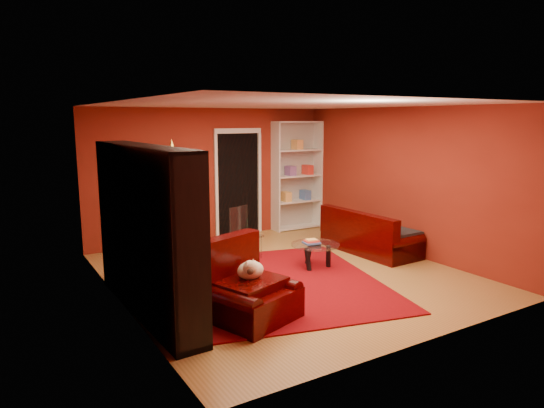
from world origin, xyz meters
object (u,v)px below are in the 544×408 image
sofa (370,230)px  coffee_table (315,256)px  gift_box_red (160,243)px  armchair (251,288)px  media_unit (146,231)px  white_bookshelf (297,176)px  gift_box_green (190,241)px  rug (278,283)px  gift_box_teal (152,245)px  dog (251,270)px  acrylic_chair (247,236)px  christmas_tree (174,198)px

sofa → coffee_table: sofa is taller
gift_box_red → armchair: size_ratio=0.20×
media_unit → white_bookshelf: size_ratio=1.13×
coffee_table → gift_box_red: bearing=126.0°
media_unit → gift_box_green: size_ratio=9.65×
armchair → sofa: armchair is taller
rug → gift_box_red: (-0.87, 2.79, 0.09)m
gift_box_teal → dog: bearing=-87.4°
sofa → armchair: bearing=112.5°
armchair → acrylic_chair: bearing=43.9°
gift_box_teal → media_unit: bearing=-108.2°
white_bookshelf → acrylic_chair: 2.71m
gift_box_green → sofa: (2.73, -1.90, 0.25)m
gift_box_green → white_bookshelf: bearing=8.2°
gift_box_teal → sofa: bearing=-29.4°
armchair → coffee_table: size_ratio=1.30×
armchair → acrylic_chair: 2.53m
armchair → acrylic_chair: size_ratio=1.24×
armchair → coffee_table: 2.26m
gift_box_teal → sofa: sofa is taller
sofa → acrylic_chair: size_ratio=2.24×
christmas_tree → acrylic_chair: 1.56m
christmas_tree → acrylic_chair: bearing=-52.6°
gift_box_teal → coffee_table: bearing=-47.8°
gift_box_green → coffee_table: (1.29, -2.17, 0.06)m
coffee_table → armchair: bearing=-146.2°
media_unit → armchair: size_ratio=2.67×
gift_box_green → sofa: sofa is taller
armchair → media_unit: bearing=120.2°
armchair → gift_box_red: bearing=69.7°
acrylic_chair → gift_box_green: bearing=97.1°
media_unit → armchair: bearing=-43.1°
gift_box_green → gift_box_red: (-0.49, 0.28, -0.04)m
gift_box_teal → gift_box_green: gift_box_teal is taller
armchair → white_bookshelf: bearing=30.7°
christmas_tree → gift_box_red: (-0.19, 0.32, -0.90)m
christmas_tree → white_bookshelf: (2.96, 0.42, 0.17)m
gift_box_red → sofa: sofa is taller
rug → media_unit: size_ratio=1.23×
gift_box_teal → gift_box_green: bearing=-2.8°
rug → armchair: bearing=-136.2°
white_bookshelf → armchair: white_bookshelf is taller
dog → sofa: size_ratio=0.22×
gift_box_green → armchair: size_ratio=0.28×
gift_box_green → white_bookshelf: white_bookshelf is taller
gift_box_green → sofa: size_ratio=0.15×
christmas_tree → sofa: christmas_tree is taller
media_unit → sofa: bearing=6.7°
gift_box_teal → acrylic_chair: (1.28, -1.22, 0.26)m
gift_box_green → armchair: (-0.58, -3.43, 0.26)m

